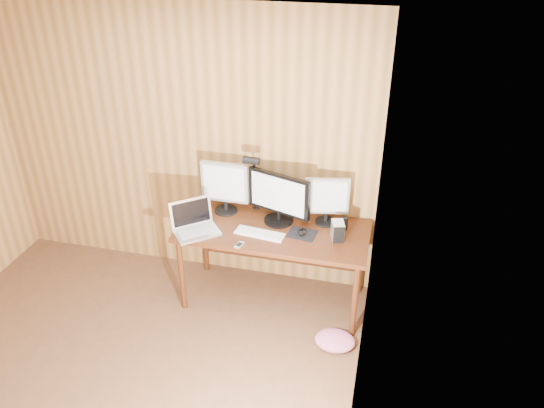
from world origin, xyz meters
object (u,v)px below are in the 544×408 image
at_px(speaker, 345,224).
at_px(phone, 239,245).
at_px(mouse, 302,232).
at_px(monitor_left, 225,186).
at_px(hard_drive, 338,231).
at_px(desk, 275,237).
at_px(desk_lamp, 253,175).
at_px(laptop, 194,224).
at_px(monitor_center, 279,197).
at_px(monitor_right, 327,200).
at_px(keyboard, 260,233).

bearing_deg(speaker, phone, -151.02).
xyz_separation_m(mouse, phone, (-0.46, -0.28, -0.02)).
bearing_deg(monitor_left, speaker, -2.31).
height_order(hard_drive, phone, hard_drive).
distance_m(desk, hard_drive, 0.58).
bearing_deg(speaker, desk_lamp, 172.94).
bearing_deg(hard_drive, desk_lamp, 146.35).
xyz_separation_m(phone, speaker, (0.79, 0.44, 0.05)).
height_order(monitor_left, phone, monitor_left).
bearing_deg(desk_lamp, laptop, -121.62).
bearing_deg(hard_drive, phone, -174.69).
distance_m(desk, monitor_center, 0.36).
distance_m(monitor_right, desk_lamp, 0.66).
bearing_deg(keyboard, mouse, 21.51).
bearing_deg(monitor_right, phone, -152.10).
xyz_separation_m(desk, desk_lamp, (-0.23, 0.16, 0.49)).
height_order(monitor_center, laptop, monitor_center).
relative_size(monitor_center, phone, 5.49).
xyz_separation_m(monitor_right, phone, (-0.62, -0.51, -0.22)).
height_order(phone, desk_lamp, desk_lamp).
xyz_separation_m(monitor_center, phone, (-0.22, -0.44, -0.23)).
xyz_separation_m(monitor_left, phone, (0.27, -0.49, -0.25)).
distance_m(desk, phone, 0.45).
height_order(keyboard, desk_lamp, desk_lamp).
bearing_deg(mouse, desk, 161.68).
relative_size(monitor_center, keyboard, 1.32).
bearing_deg(laptop, monitor_right, -20.09).
distance_m(monitor_left, phone, 0.61).
distance_m(keyboard, mouse, 0.35).
bearing_deg(hard_drive, desk, 154.93).
bearing_deg(keyboard, speaker, 26.59).
relative_size(mouse, hard_drive, 0.68).
xyz_separation_m(keyboard, mouse, (0.34, 0.09, 0.01)).
distance_m(monitor_center, monitor_right, 0.40).
bearing_deg(hard_drive, speaker, 59.51).
xyz_separation_m(keyboard, phone, (-0.12, -0.19, -0.00)).
bearing_deg(mouse, monitor_right, 56.25).
height_order(monitor_center, desk_lamp, desk_lamp).
distance_m(desk, speaker, 0.61).
bearing_deg(monitor_right, mouse, -137.13).
relative_size(keyboard, speaker, 3.71).
bearing_deg(mouse, phone, -146.31).
bearing_deg(speaker, monitor_left, 177.00).
relative_size(keyboard, phone, 4.17).
distance_m(monitor_right, laptop, 1.12).
xyz_separation_m(monitor_center, keyboard, (-0.10, -0.24, -0.22)).
bearing_deg(phone, speaker, 42.58).
xyz_separation_m(monitor_left, keyboard, (0.39, -0.30, -0.24)).
distance_m(monitor_left, desk_lamp, 0.28).
bearing_deg(monitor_left, desk, -12.98).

